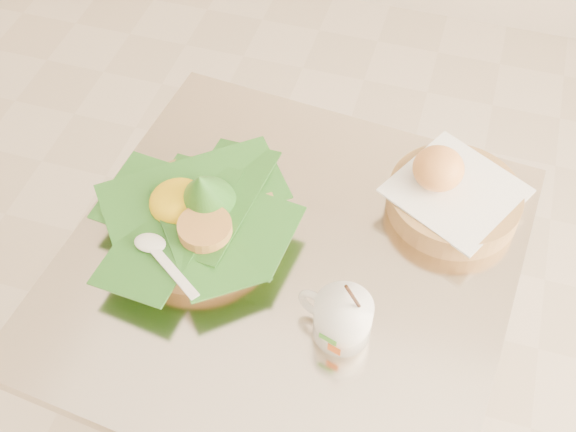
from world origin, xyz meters
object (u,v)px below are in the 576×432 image
(rice_basket, at_px, (197,214))
(coffee_mug, at_px, (341,318))
(cafe_table, at_px, (288,329))
(bread_basket, at_px, (451,194))

(rice_basket, height_order, coffee_mug, rice_basket)
(cafe_table, bearing_deg, bread_basket, 38.86)
(cafe_table, distance_m, coffee_mug, 0.30)
(coffee_mug, bearing_deg, bread_basket, 67.59)
(rice_basket, relative_size, bread_basket, 1.27)
(bread_basket, xyz_separation_m, coffee_mug, (-0.12, -0.28, 0.01))
(bread_basket, bearing_deg, cafe_table, -141.14)
(cafe_table, relative_size, bread_basket, 3.01)
(rice_basket, bearing_deg, bread_basket, 23.38)
(cafe_table, distance_m, bread_basket, 0.39)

